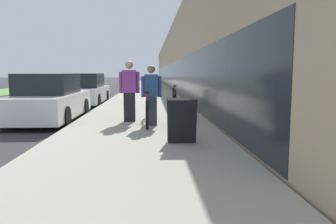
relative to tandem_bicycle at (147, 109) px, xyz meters
name	(u,v)px	position (x,y,z in m)	size (l,w,h in m)	color
sidewalk_slab	(148,90)	(-0.17, 18.38, -0.45)	(3.92, 70.00, 0.12)	#A39E8E
storefront_facade	(213,62)	(6.82, 26.38, 2.20)	(10.01, 70.00, 5.44)	tan
lawn_strip	(25,89)	(-11.74, 22.38, -0.50)	(4.09, 70.00, 0.03)	#5B9347
tandem_bicycle	(147,109)	(0.00, 0.00, 0.00)	(0.52, 2.70, 0.93)	black
person_rider	(151,95)	(0.11, -0.34, 0.41)	(0.54, 0.21, 1.60)	#33384C
person_bystander	(129,91)	(-0.52, 0.36, 0.48)	(0.59, 0.23, 1.74)	black
bike_rack_hoop	(173,95)	(0.98, 3.78, 0.12)	(0.05, 0.60, 0.84)	black
cruiser_bike_nearest	(174,97)	(1.11, 5.04, -0.02)	(0.52, 1.76, 0.88)	black
sandwich_board_sign	(182,120)	(0.71, -2.59, 0.06)	(0.56, 0.56, 0.90)	black
parked_sedan_curbside	(49,100)	(-3.11, 1.39, 0.16)	(1.85, 4.42, 1.49)	white
vintage_roadster_curbside	(86,90)	(-3.06, 7.01, 0.16)	(1.80, 4.72, 1.49)	silver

